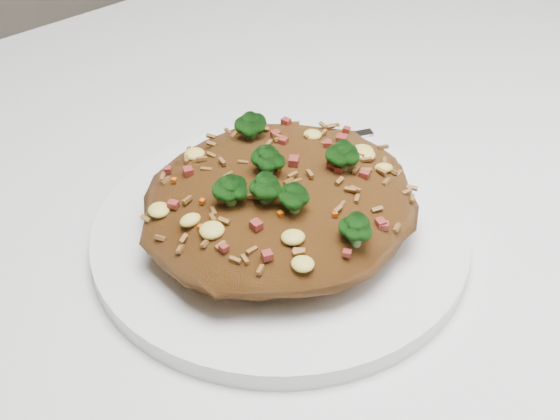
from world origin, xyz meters
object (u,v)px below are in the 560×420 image
at_px(dining_table, 213,343).
at_px(fork, 287,148).
at_px(plate, 280,234).
at_px(fried_rice, 280,193).

xyz_separation_m(dining_table, fork, (0.11, 0.05, 0.11)).
xyz_separation_m(plate, fried_rice, (-0.00, -0.00, 0.04)).
bearing_deg(fried_rice, dining_table, 157.69).
height_order(dining_table, fork, fork).
bearing_deg(fork, dining_table, -135.28).
distance_m(fried_rice, fork, 0.10).
relative_size(plate, fried_rice, 1.36).
distance_m(plate, fried_rice, 0.04).
relative_size(dining_table, fork, 7.67).
xyz_separation_m(plate, fork, (0.06, 0.07, 0.01)).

